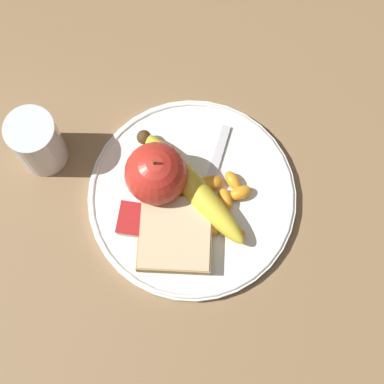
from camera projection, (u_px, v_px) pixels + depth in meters
The scene contains 16 objects.
ground_plane at pixel (192, 199), 0.86m from camera, with size 3.00×3.00×0.00m, color olive.
plate at pixel (192, 197), 0.86m from camera, with size 0.28×0.28×0.01m.
juice_glass at pixel (38, 143), 0.84m from camera, with size 0.06×0.06×0.10m.
apple at pixel (156, 174), 0.82m from camera, with size 0.08×0.08×0.09m.
banana at pixel (188, 186), 0.84m from camera, with size 0.15×0.17×0.04m.
bread_slice at pixel (175, 234), 0.83m from camera, with size 0.11×0.11×0.02m.
fork at pixel (204, 200), 0.85m from camera, with size 0.19×0.04×0.00m.
jam_packet at pixel (132, 220), 0.83m from camera, with size 0.04×0.04×0.02m.
orange_segment_0 at pixel (224, 210), 0.84m from camera, with size 0.03×0.02×0.02m.
orange_segment_1 at pixel (235, 234), 0.83m from camera, with size 0.02×0.03×0.02m.
orange_segment_2 at pixel (226, 197), 0.84m from camera, with size 0.04×0.03×0.02m.
orange_segment_3 at pixel (210, 183), 0.85m from camera, with size 0.03×0.04×0.02m.
orange_segment_4 at pixel (233, 181), 0.85m from camera, with size 0.03×0.03×0.02m.
orange_segment_5 at pixel (209, 226), 0.83m from camera, with size 0.03×0.03×0.02m.
orange_segment_6 at pixel (207, 204), 0.84m from camera, with size 0.03×0.03×0.02m.
orange_segment_7 at pixel (240, 193), 0.84m from camera, with size 0.03×0.04×0.02m.
Camera 1 is at (0.23, 0.04, 0.83)m, focal length 60.00 mm.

